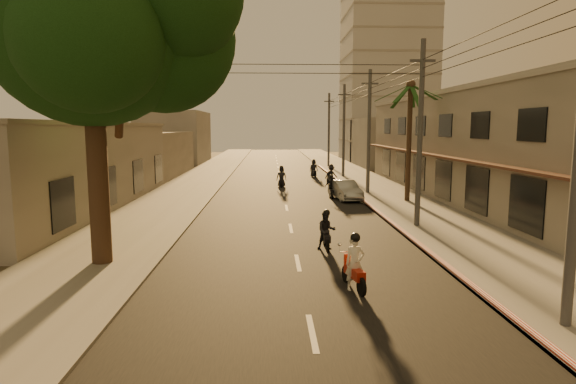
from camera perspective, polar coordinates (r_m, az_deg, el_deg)
name	(u,v)px	position (r m, az deg, el deg)	size (l,w,h in m)	color
ground	(301,281)	(15.75, 1.59, -10.44)	(160.00, 160.00, 0.00)	#383023
road	(284,194)	(35.29, -0.51, -0.27)	(10.00, 140.00, 0.02)	black
sidewalk_right	(385,193)	(36.28, 11.42, -0.13)	(5.00, 140.00, 0.12)	slate
sidewalk_left	(181,194)	(35.87, -12.57, -0.25)	(5.00, 140.00, 0.12)	slate
curb_stripe	(366,203)	(30.92, 9.25, -1.34)	(0.20, 60.00, 0.20)	#B12312
shophouse_row	(485,145)	(36.19, 22.35, 5.14)	(8.80, 34.20, 7.30)	gray
left_building	(51,166)	(31.80, -26.27, 2.75)	(8.20, 24.20, 5.20)	#A29C92
distant_tower	(387,64)	(73.50, 11.63, 14.66)	(12.10, 12.10, 28.00)	#B7B5B2
broadleaf_tree	(103,20)	(18.33, -21.08, 18.44)	(9.60, 8.70, 12.10)	black
palm_tree	(411,92)	(32.29, 14.33, 11.45)	(5.00, 5.00, 8.20)	black
utility_poles	(370,104)	(35.70, 9.64, 10.21)	(1.20, 48.26, 9.00)	#38383A
filler_right	(390,142)	(61.81, 11.97, 5.77)	(8.00, 14.00, 6.00)	#A29C92
filler_left_near	(141,154)	(50.71, -17.04, 4.31)	(8.00, 14.00, 4.40)	#A29C92
filler_left_far	(175,137)	(68.20, -13.21, 6.32)	(8.00, 14.00, 7.00)	#A29C92
scooter_red	(355,265)	(14.80, 7.89, -8.53)	(0.84, 1.79, 1.78)	black
scooter_mid_a	(326,231)	(19.48, 4.57, -4.67)	(0.75, 1.67, 1.64)	black
scooter_mid_b	(331,188)	(33.51, 5.16, 0.53)	(0.94, 1.68, 1.65)	black
scooter_far_a	(281,177)	(39.53, -0.78, 1.74)	(0.89, 1.81, 1.78)	black
scooter_far_b	(331,175)	(41.05, 5.14, 1.98)	(1.40, 1.81, 1.81)	black
parked_car	(345,190)	(32.87, 6.79, 0.22)	(1.98, 4.14, 1.31)	#A2A6AA
scooter_far_c	(314,169)	(47.53, 3.07, 2.74)	(0.99, 1.81, 1.78)	black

